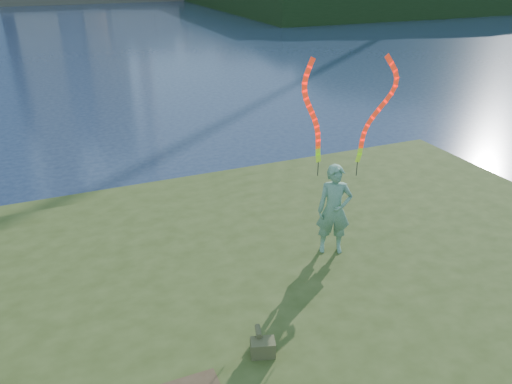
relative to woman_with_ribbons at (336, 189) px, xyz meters
name	(u,v)px	position (x,y,z in m)	size (l,w,h in m)	color
ground	(217,329)	(-2.70, -0.51, -2.19)	(320.00, 320.00, 0.00)	#1A2741
woman_with_ribbons	(336,189)	(0.00, 0.00, 0.00)	(1.99, 0.88, 4.23)	#1D6836
canvas_bag	(262,346)	(-2.51, -2.20, -1.25)	(0.42, 0.48, 0.35)	#4C512C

